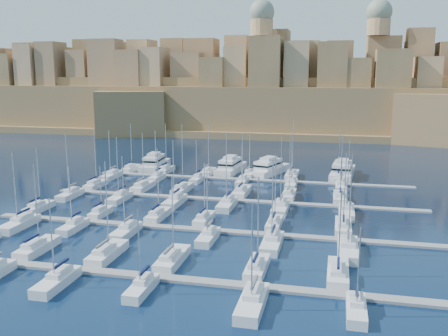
% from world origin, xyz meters
% --- Properties ---
extents(ground, '(600.00, 600.00, 0.00)m').
position_xyz_m(ground, '(0.00, 0.00, 0.00)').
color(ground, black).
rests_on(ground, ground).
extents(pontoon_near, '(84.00, 2.00, 0.40)m').
position_xyz_m(pontoon_near, '(0.00, -34.00, 0.20)').
color(pontoon_near, slate).
rests_on(pontoon_near, ground).
extents(pontoon_mid_near, '(84.00, 2.00, 0.40)m').
position_xyz_m(pontoon_mid_near, '(0.00, -12.00, 0.20)').
color(pontoon_mid_near, slate).
rests_on(pontoon_mid_near, ground).
extents(pontoon_mid_far, '(84.00, 2.00, 0.40)m').
position_xyz_m(pontoon_mid_far, '(0.00, 10.00, 0.20)').
color(pontoon_mid_far, slate).
rests_on(pontoon_mid_far, ground).
extents(pontoon_far, '(84.00, 2.00, 0.40)m').
position_xyz_m(pontoon_far, '(0.00, 32.00, 0.20)').
color(pontoon_far, slate).
rests_on(pontoon_far, ground).
extents(sailboat_1, '(2.84, 9.45, 14.53)m').
position_xyz_m(sailboat_1, '(-23.58, -28.39, 0.75)').
color(sailboat_1, silver).
rests_on(sailboat_1, ground).
extents(sailboat_2, '(2.95, 9.82, 15.42)m').
position_xyz_m(sailboat_2, '(-11.54, -28.21, 0.76)').
color(sailboat_2, silver).
rests_on(sailboat_2, ground).
extents(sailboat_3, '(2.92, 9.74, 13.41)m').
position_xyz_m(sailboat_3, '(-0.92, -28.25, 0.74)').
color(sailboat_3, silver).
rests_on(sailboat_3, ground).
extents(sailboat_4, '(2.67, 8.88, 14.24)m').
position_xyz_m(sailboat_4, '(12.04, -28.67, 0.74)').
color(sailboat_4, silver).
rests_on(sailboat_4, ground).
extents(sailboat_5, '(2.91, 9.70, 12.96)m').
position_xyz_m(sailboat_5, '(23.41, -28.27, 0.74)').
color(sailboat_5, silver).
rests_on(sailboat_5, ground).
extents(sailboat_8, '(2.69, 8.97, 12.61)m').
position_xyz_m(sailboat_8, '(-13.42, -39.37, 0.73)').
color(sailboat_8, silver).
rests_on(sailboat_8, ground).
extents(sailboat_9, '(2.29, 7.62, 11.75)m').
position_xyz_m(sailboat_9, '(-1.54, -38.71, 0.71)').
color(sailboat_9, silver).
rests_on(sailboat_9, ground).
extents(sailboat_10, '(2.94, 9.79, 13.87)m').
position_xyz_m(sailboat_10, '(13.27, -39.78, 0.75)').
color(sailboat_10, silver).
rests_on(sailboat_10, ground).
extents(sailboat_11, '(2.31, 7.70, 11.26)m').
position_xyz_m(sailboat_11, '(25.59, -38.75, 0.71)').
color(sailboat_11, silver).
rests_on(sailboat_11, ground).
extents(sailboat_12, '(2.56, 8.53, 13.34)m').
position_xyz_m(sailboat_12, '(-37.29, -6.84, 0.73)').
color(sailboat_12, silver).
rests_on(sailboat_12, ground).
extents(sailboat_13, '(2.23, 7.42, 10.39)m').
position_xyz_m(sailboat_13, '(-23.04, -7.39, 0.70)').
color(sailboat_13, silver).
rests_on(sailboat_13, ground).
extents(sailboat_14, '(2.62, 8.73, 14.15)m').
position_xyz_m(sailboat_14, '(-11.18, -6.75, 0.74)').
color(sailboat_14, silver).
rests_on(sailboat_14, ground).
extents(sailboat_15, '(2.46, 8.20, 11.72)m').
position_xyz_m(sailboat_15, '(-1.72, -7.01, 0.72)').
color(sailboat_15, silver).
rests_on(sailboat_15, ground).
extents(sailboat_16, '(2.50, 8.32, 13.64)m').
position_xyz_m(sailboat_16, '(11.79, -6.95, 0.74)').
color(sailboat_16, silver).
rests_on(sailboat_16, ground).
extents(sailboat_17, '(2.90, 9.65, 14.50)m').
position_xyz_m(sailboat_17, '(24.24, -6.29, 0.75)').
color(sailboat_17, silver).
rests_on(sailboat_17, ground).
extents(sailboat_18, '(2.93, 9.76, 14.52)m').
position_xyz_m(sailboat_18, '(-34.17, -17.76, 0.75)').
color(sailboat_18, silver).
rests_on(sailboat_18, ground).
extents(sailboat_19, '(2.43, 8.11, 12.24)m').
position_xyz_m(sailboat_19, '(-23.67, -16.95, 0.72)').
color(sailboat_19, silver).
rests_on(sailboat_19, ground).
extents(sailboat_20, '(2.71, 9.04, 14.58)m').
position_xyz_m(sailboat_20, '(-13.13, -17.40, 0.75)').
color(sailboat_20, silver).
rests_on(sailboat_20, ground).
extents(sailboat_21, '(2.53, 8.44, 12.69)m').
position_xyz_m(sailboat_21, '(1.75, -17.11, 0.73)').
color(sailboat_21, silver).
rests_on(sailboat_21, ground).
extents(sailboat_22, '(2.94, 9.80, 15.18)m').
position_xyz_m(sailboat_22, '(12.80, -17.78, 0.76)').
color(sailboat_22, silver).
rests_on(sailboat_22, ground).
extents(sailboat_23, '(3.20, 10.66, 16.53)m').
position_xyz_m(sailboat_23, '(24.90, -18.20, 0.78)').
color(sailboat_23, silver).
rests_on(sailboat_23, ground).
extents(sailboat_24, '(2.59, 8.65, 15.34)m').
position_xyz_m(sailboat_24, '(-35.77, 15.22, 0.75)').
color(sailboat_24, silver).
rests_on(sailboat_24, ground).
extents(sailboat_25, '(2.98, 9.94, 14.23)m').
position_xyz_m(sailboat_25, '(-23.47, 15.85, 0.75)').
color(sailboat_25, silver).
rests_on(sailboat_25, ground).
extents(sailboat_26, '(2.94, 9.80, 16.54)m').
position_xyz_m(sailboat_26, '(-13.37, 15.78, 0.77)').
color(sailboat_26, silver).
rests_on(sailboat_26, ground).
extents(sailboat_27, '(3.06, 10.21, 14.60)m').
position_xyz_m(sailboat_27, '(1.18, 15.98, 0.76)').
color(sailboat_27, silver).
rests_on(sailboat_27, ground).
extents(sailboat_28, '(2.75, 9.16, 13.28)m').
position_xyz_m(sailboat_28, '(12.27, 15.46, 0.74)').
color(sailboat_28, silver).
rests_on(sailboat_28, ground).
extents(sailboat_29, '(2.91, 9.69, 14.41)m').
position_xyz_m(sailboat_29, '(23.65, 15.73, 0.75)').
color(sailboat_29, silver).
rests_on(sailboat_29, ground).
extents(sailboat_30, '(2.65, 8.84, 15.21)m').
position_xyz_m(sailboat_30, '(-36.67, 4.69, 0.75)').
color(sailboat_30, silver).
rests_on(sailboat_30, ground).
extents(sailboat_31, '(2.76, 9.19, 14.78)m').
position_xyz_m(sailboat_31, '(-24.36, 4.52, 0.75)').
color(sailboat_31, silver).
rests_on(sailboat_31, ground).
extents(sailboat_32, '(2.90, 9.67, 14.57)m').
position_xyz_m(sailboat_32, '(-11.34, 4.28, 0.75)').
color(sailboat_32, silver).
rests_on(sailboat_32, ground).
extents(sailboat_33, '(2.92, 9.73, 16.29)m').
position_xyz_m(sailboat_33, '(0.29, 4.25, 0.77)').
color(sailboat_33, silver).
rests_on(sailboat_33, ground).
extents(sailboat_34, '(3.05, 10.15, 15.90)m').
position_xyz_m(sailboat_34, '(11.70, 4.05, 0.77)').
color(sailboat_34, silver).
rests_on(sailboat_34, ground).
extents(sailboat_35, '(3.03, 10.11, 15.70)m').
position_xyz_m(sailboat_35, '(24.93, 4.07, 0.77)').
color(sailboat_35, silver).
rests_on(sailboat_35, ground).
extents(sailboat_36, '(2.59, 8.64, 13.99)m').
position_xyz_m(sailboat_36, '(-35.70, 37.21, 0.74)').
color(sailboat_36, silver).
rests_on(sailboat_36, ground).
extents(sailboat_37, '(2.72, 9.06, 14.37)m').
position_xyz_m(sailboat_37, '(-25.15, 37.42, 0.75)').
color(sailboat_37, silver).
rests_on(sailboat_37, ground).
extents(sailboat_38, '(2.60, 8.67, 14.21)m').
position_xyz_m(sailboat_38, '(-12.51, 37.23, 0.74)').
color(sailboat_38, silver).
rests_on(sailboat_38, ground).
extents(sailboat_39, '(2.61, 8.71, 12.72)m').
position_xyz_m(sailboat_39, '(-0.83, 37.24, 0.73)').
color(sailboat_39, silver).
rests_on(sailboat_39, ground).
extents(sailboat_40, '(3.12, 10.40, 16.24)m').
position_xyz_m(sailboat_40, '(10.89, 38.08, 0.77)').
color(sailboat_40, silver).
rests_on(sailboat_40, ground).
extents(sailboat_41, '(2.69, 8.96, 13.78)m').
position_xyz_m(sailboat_41, '(23.17, 37.37, 0.74)').
color(sailboat_41, silver).
rests_on(sailboat_41, ground).
extents(sailboat_42, '(2.80, 9.35, 13.39)m').
position_xyz_m(sailboat_42, '(-36.82, 26.44, 0.74)').
color(sailboat_42, silver).
rests_on(sailboat_42, ground).
extents(sailboat_43, '(2.49, 8.29, 13.67)m').
position_xyz_m(sailboat_43, '(-23.94, 26.96, 0.74)').
color(sailboat_43, silver).
rests_on(sailboat_43, ground).
extents(sailboat_44, '(2.31, 7.69, 11.47)m').
position_xyz_m(sailboat_44, '(-12.89, 27.26, 0.71)').
color(sailboat_44, silver).
rests_on(sailboat_44, ground).
extents(sailboat_45, '(2.37, 7.90, 11.05)m').
position_xyz_m(sailboat_45, '(-0.83, 27.15, 0.71)').
color(sailboat_45, silver).
rests_on(sailboat_45, ground).
extents(sailboat_46, '(2.60, 8.67, 13.33)m').
position_xyz_m(sailboat_46, '(11.74, 26.78, 0.73)').
color(sailboat_46, silver).
rests_on(sailboat_46, ground).
extents(sailboat_47, '(2.58, 8.60, 13.83)m').
position_xyz_m(sailboat_47, '(23.87, 26.81, 0.74)').
color(sailboat_47, silver).
rests_on(sailboat_47, ground).
extents(motor_yacht_a, '(6.00, 16.96, 5.25)m').
position_xyz_m(motor_yacht_a, '(-30.07, 41.52, 1.73)').
color(motor_yacht_a, silver).
rests_on(motor_yacht_a, ground).
extents(motor_yacht_b, '(6.45, 16.83, 5.25)m').
position_xyz_m(motor_yacht_b, '(-6.94, 41.40, 1.73)').
color(motor_yacht_b, silver).
rests_on(motor_yacht_b, ground).
extents(motor_yacht_c, '(10.44, 18.06, 5.25)m').
position_xyz_m(motor_yacht_c, '(4.08, 41.83, 1.73)').
color(motor_yacht_c, silver).
rests_on(motor_yacht_c, ground).
extents(motor_yacht_d, '(7.24, 18.99, 5.25)m').
position_xyz_m(motor_yacht_d, '(24.30, 42.42, 1.73)').
color(motor_yacht_d, silver).
rests_on(motor_yacht_d, ground).
extents(fortified_city, '(460.00, 108.95, 59.52)m').
position_xyz_m(fortified_city, '(-0.19, 155.26, 14.74)').
color(fortified_city, brown).
rests_on(fortified_city, ground).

